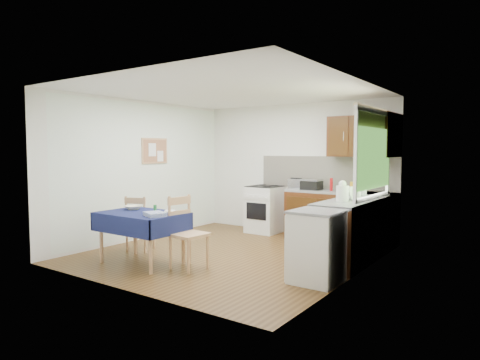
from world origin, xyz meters
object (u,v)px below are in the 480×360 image
Objects in this scene: dining_table at (142,220)px; chair_near at (186,230)px; toaster at (296,184)px; sandwich_press at (312,184)px; dish_rack at (355,198)px; kettle at (342,192)px; chair_far at (139,222)px.

dining_table is 0.72m from chair_near.
dining_table is 1.22× the size of chair_near.
toaster is 0.81× the size of sandwich_press.
sandwich_press reaches higher than dish_rack.
kettle is (-0.07, -0.31, 0.11)m from dish_rack.
kettle reaches higher than chair_far.
kettle is at bearing -106.38° from dish_rack.
chair_near is 3.41× the size of kettle.
chair_near is (1.31, -0.32, 0.06)m from chair_far.
dining_table is 3.08m from dish_rack.
sandwich_press is (1.85, 2.43, 0.53)m from chair_far.
toaster is 0.66× the size of dish_rack.
dish_rack is (1.19, -1.05, -0.07)m from sandwich_press.
chair_near is at bearing -110.13° from sandwich_press.
sandwich_press is 1.14× the size of kettle.
chair_near is 3.00× the size of sandwich_press.
chair_far is 3.33× the size of toaster.
dish_rack reaches higher than chair_far.
dish_rack is (1.49, -1.03, -0.07)m from toaster.
toaster is 0.30m from sandwich_press.
chair_far is at bearing -160.17° from kettle.
toaster is 1.82m from dish_rack.
chair_near is 2.79m from toaster.
toaster reaches higher than chair_near.
chair_far is at bearing 136.44° from dining_table.
dish_rack is at bearing -40.08° from chair_near.
toaster is at bearing 0.37° from chair_near.
chair_near reaches higher than dining_table.
sandwich_press is at bearing 129.48° from kettle.
kettle reaches higher than dish_rack.
chair_far is 2.20× the size of dish_rack.
kettle is (2.97, 1.07, 0.56)m from chair_far.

